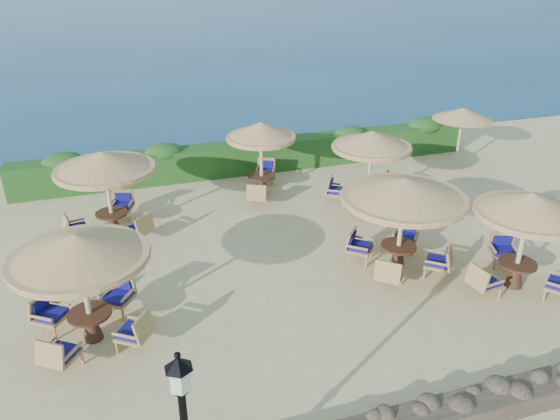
% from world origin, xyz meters
% --- Properties ---
extents(ground, '(120.00, 120.00, 0.00)m').
position_xyz_m(ground, '(0.00, 0.00, 0.00)').
color(ground, '#D8C389').
rests_on(ground, ground).
extents(sea, '(160.00, 160.00, 0.00)m').
position_xyz_m(sea, '(0.00, 70.00, 0.00)').
color(sea, navy).
rests_on(sea, ground).
extents(hedge, '(18.00, 0.90, 1.20)m').
position_xyz_m(hedge, '(0.00, 7.20, 0.60)').
color(hedge, '#194415').
rests_on(hedge, ground).
extents(stone_wall, '(15.00, 0.65, 0.44)m').
position_xyz_m(stone_wall, '(0.00, -6.20, 0.22)').
color(stone_wall, brown).
rests_on(stone_wall, ground).
extents(extra_parasol, '(2.30, 2.30, 2.41)m').
position_xyz_m(extra_parasol, '(7.80, 5.20, 2.17)').
color(extra_parasol, '#CDB990').
rests_on(extra_parasol, ground).
extents(cafe_set_0, '(2.98, 2.98, 2.65)m').
position_xyz_m(cafe_set_0, '(-6.22, -1.65, 1.87)').
color(cafe_set_0, '#CDB990').
rests_on(cafe_set_0, ground).
extents(cafe_set_1, '(3.34, 3.34, 2.65)m').
position_xyz_m(cafe_set_1, '(1.77, -1.01, 1.94)').
color(cafe_set_1, '#CDB990').
rests_on(cafe_set_1, ground).
extents(cafe_set_2, '(2.77, 2.76, 2.65)m').
position_xyz_m(cafe_set_2, '(4.22, -2.74, 1.88)').
color(cafe_set_2, '#CDB990').
rests_on(cafe_set_2, ground).
extents(cafe_set_3, '(2.97, 2.97, 2.65)m').
position_xyz_m(cafe_set_3, '(-5.57, 3.45, 1.95)').
color(cafe_set_3, '#CDB990').
rests_on(cafe_set_3, ground).
extents(cafe_set_4, '(2.42, 2.85, 2.65)m').
position_xyz_m(cafe_set_4, '(-0.39, 4.94, 1.93)').
color(cafe_set_4, '#CDB990').
rests_on(cafe_set_4, ground).
extents(cafe_set_5, '(2.77, 2.73, 2.65)m').
position_xyz_m(cafe_set_5, '(2.77, 2.89, 1.87)').
color(cafe_set_5, '#CDB990').
rests_on(cafe_set_5, ground).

